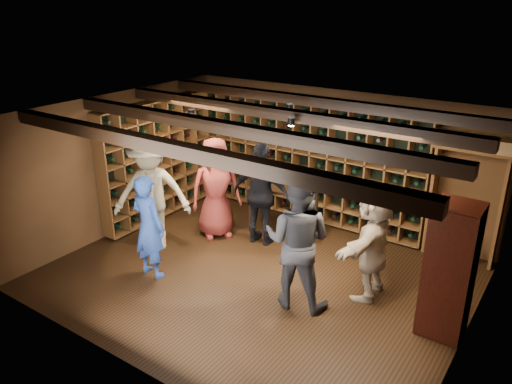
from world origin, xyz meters
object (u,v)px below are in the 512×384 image
Objects in this scene: guest_beige at (372,242)px; tasting_table at (283,192)px; man_grey_suit at (298,241)px; man_blue_shirt at (149,227)px; guest_red_floral at (216,188)px; guest_khaki at (152,193)px; display_cabinet at (449,273)px; guest_woman_black at (262,194)px.

guest_beige is 1.34× the size of tasting_table.
tasting_table is (-1.34, 1.83, -0.19)m from man_grey_suit.
man_blue_shirt is 3.28m from guest_beige.
man_blue_shirt is at bearing -66.64° from guest_beige.
tasting_table is at bearing -11.27° from guest_red_floral.
guest_beige is (0.75, 0.78, -0.13)m from man_grey_suit.
guest_khaki reaches higher than tasting_table.
man_grey_suit is 2.28m from tasting_table.
man_blue_shirt is 2.31m from man_grey_suit.
display_cabinet is 0.97× the size of guest_woman_black.
man_blue_shirt is 1.66m from guest_red_floral.
guest_beige reaches higher than tasting_table.
display_cabinet is 1.40× the size of tasting_table.
guest_khaki is (-1.42, -1.16, 0.08)m from guest_woman_black.
display_cabinet is 1.05× the size of guest_beige.
guest_khaki is 3.66m from guest_beige.
display_cabinet is at bearing 161.80° from guest_woman_black.
man_grey_suit is 1.09m from guest_beige.
guest_red_floral is 0.91× the size of guest_khaki.
guest_khaki is 2.31m from tasting_table.
guest_beige is at bearing -56.86° from guest_red_floral.
guest_khaki is at bearing -13.57° from man_grey_suit.
guest_red_floral is at bearing 172.18° from display_cabinet.
tasting_table is at bearing -118.08° from guest_beige.
tasting_table is at bearing -65.46° from man_grey_suit.
display_cabinet is 3.36m from guest_woman_black.
display_cabinet reaches higher than tasting_table.
guest_beige is 2.35m from tasting_table.
guest_red_floral is 0.86m from guest_woman_black.
man_grey_suit is at bearing 133.35° from guest_woman_black.
guest_khaki is at bearing -172.52° from guest_red_floral.
guest_red_floral reaches higher than man_blue_shirt.
guest_red_floral is 3.02m from guest_beige.
guest_woman_black is 1.08× the size of guest_beige.
display_cabinet is 0.91× the size of man_grey_suit.
display_cabinet is at bearing 74.35° from guest_beige.
guest_woman_black is 0.92× the size of guest_khaki.
display_cabinet is 4.15m from guest_red_floral.
display_cabinet is 4.22m from man_blue_shirt.
tasting_table is (0.08, 0.58, -0.13)m from guest_woman_black.
man_grey_suit is 1.07× the size of guest_red_floral.
guest_woman_black reaches higher than man_blue_shirt.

